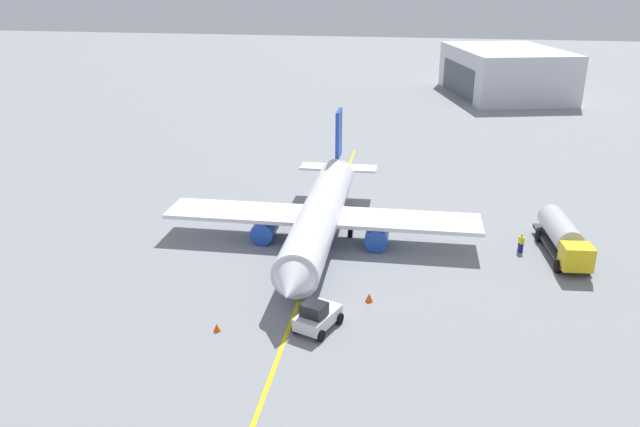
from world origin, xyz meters
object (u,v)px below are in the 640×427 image
(airplane, at_px, (321,215))
(pushback_tug, at_px, (317,316))
(fuel_tanker, at_px, (563,237))
(refueling_worker, at_px, (521,243))
(safety_cone_wingtip, at_px, (369,297))
(safety_cone_nose, at_px, (217,327))

(airplane, bearing_deg, pushback_tug, 9.38)
(fuel_tanker, distance_m, refueling_worker, 3.55)
(fuel_tanker, relative_size, refueling_worker, 6.04)
(fuel_tanker, xyz_separation_m, safety_cone_wingtip, (11.39, -15.75, -1.38))
(airplane, xyz_separation_m, refueling_worker, (-1.04, 17.95, -1.80))
(safety_cone_wingtip, bearing_deg, fuel_tanker, 125.88)
(airplane, relative_size, refueling_worker, 18.86)
(refueling_worker, bearing_deg, fuel_tanker, 90.05)
(fuel_tanker, bearing_deg, airplane, -87.22)
(pushback_tug, distance_m, refueling_worker, 22.21)
(safety_cone_nose, bearing_deg, airplane, 165.23)
(airplane, relative_size, pushback_tug, 7.92)
(airplane, distance_m, pushback_tug, 15.17)
(safety_cone_nose, bearing_deg, pushback_tug, 103.02)
(pushback_tug, relative_size, safety_cone_wingtip, 5.94)
(airplane, height_order, fuel_tanker, airplane)
(pushback_tug, distance_m, safety_cone_nose, 7.01)
(airplane, relative_size, fuel_tanker, 3.12)
(pushback_tug, bearing_deg, safety_cone_nose, -76.98)
(airplane, distance_m, refueling_worker, 18.07)
(fuel_tanker, distance_m, safety_cone_nose, 31.13)
(fuel_tanker, distance_m, pushback_tug, 24.74)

